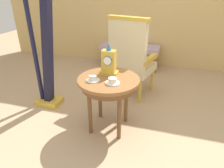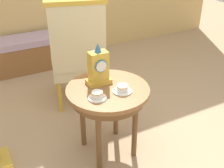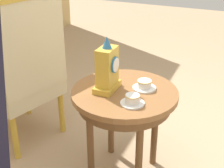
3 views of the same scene
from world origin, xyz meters
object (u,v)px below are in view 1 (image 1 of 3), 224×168
Objects in this scene: teacup_left at (93,78)px; mantel_clock at (109,62)px; harp at (44,52)px; side_table at (109,85)px; window_bench at (130,56)px; teacup_right at (113,81)px; armchair at (131,57)px.

mantel_clock is at bearing 61.87° from teacup_left.
teacup_left is at bearing -118.13° from mantel_clock.
harp is (-0.77, 0.34, 0.11)m from teacup_left.
teacup_left is 0.25m from mantel_clock.
window_bench is (-0.17, 1.92, -0.31)m from side_table.
teacup_right is at bearing -83.22° from window_bench.
teacup_left is 0.41× the size of mantel_clock.
harp is (-0.90, 0.24, 0.21)m from side_table.
teacup_left reaches higher than side_table.
mantel_clock is 1.90m from window_bench.
harp is 1.91m from window_bench.
window_bench is (0.74, 1.68, -0.53)m from harp.
teacup_right is at bearing -89.91° from armchair.
mantel_clock is at bearing 116.46° from teacup_right.
teacup_right reaches higher than window_bench.
armchair is at bearing -77.97° from window_bench.
teacup_right is 0.13× the size of window_bench.
teacup_right is at bearing -19.24° from harp.
armchair is (0.10, 0.70, -0.16)m from mantel_clock.
teacup_right reaches higher than side_table.
side_table is at bearing -74.61° from mantel_clock.
teacup_left is at bearing 179.80° from teacup_right.
harp reaches higher than armchair.
teacup_left and teacup_right have the same top height.
harp is (-0.97, -0.56, 0.16)m from armchair.
teacup_right is at bearing -0.20° from teacup_left.
harp reaches higher than side_table.
teacup_right is 0.25m from mantel_clock.
teacup_right is at bearing -54.15° from side_table.
mantel_clock is at bearing 105.39° from side_table.
side_table is 0.81m from armchair.
teacup_right is 2.08m from window_bench.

